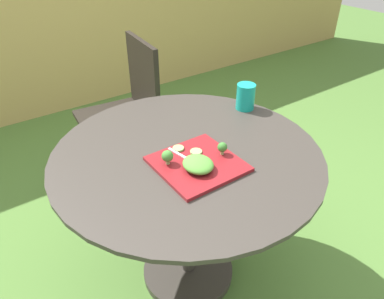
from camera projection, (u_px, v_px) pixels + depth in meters
The scene contains 12 objects.
ground_plane at pixel (188, 272), 1.80m from camera, with size 12.00×12.00×0.00m, color #4C7533.
bamboo_fence at pixel (34, 24), 2.83m from camera, with size 8.00×0.08×1.55m, color tan.
patio_table at pixel (187, 194), 1.52m from camera, with size 1.06×1.06×0.73m.
patio_chair at pixel (129, 103), 2.22m from camera, with size 0.48×0.48×0.90m.
salad_plate at pixel (197, 164), 1.32m from camera, with size 0.29×0.29×0.01m, color maroon.
drinking_glass at pixel (245, 98), 1.67m from camera, with size 0.09×0.09×0.12m.
fork at pixel (186, 158), 1.33m from camera, with size 0.04×0.15×0.00m.
lettuce_mound at pixel (198, 164), 1.27m from camera, with size 0.11×0.12×0.04m, color #519338.
broccoli_floret_0 at pixel (222, 147), 1.34m from camera, with size 0.04×0.04×0.05m.
broccoli_floret_1 at pixel (167, 156), 1.29m from camera, with size 0.04×0.04×0.05m.
cucumber_slice_0 at pixel (196, 152), 1.37m from camera, with size 0.05×0.05×0.01m, color #8EB766.
cucumber_slice_1 at pixel (178, 148), 1.38m from camera, with size 0.04×0.04×0.01m, color #8EB766.
Camera 1 is at (-0.65, -0.96, 1.51)m, focal length 33.55 mm.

